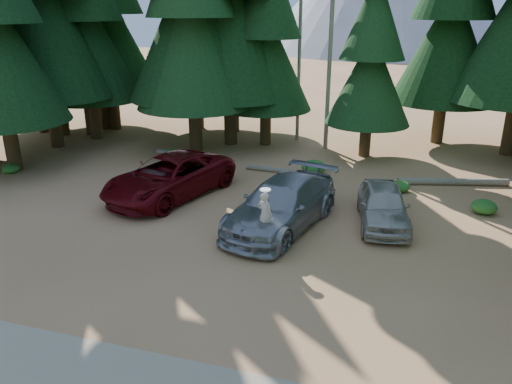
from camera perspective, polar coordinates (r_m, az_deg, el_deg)
ground at (r=16.21m, az=-3.34°, el=-7.93°), size 160.00×160.00×0.00m
forest_belt_north at (r=29.81m, az=6.55°, el=5.35°), size 36.00×7.00×22.00m
snag_front at (r=28.23m, az=8.53°, el=16.78°), size 0.24×0.24×12.00m
snag_back at (r=30.14m, az=4.98°, el=15.23°), size 0.20×0.20×10.00m
red_pickup at (r=21.61m, az=-9.85°, el=1.73°), size 4.60×6.87×1.75m
silver_minivan_center at (r=18.30m, az=2.94°, el=-1.46°), size 3.79×6.45×1.76m
silver_minivan_right at (r=19.20m, az=14.34°, el=-1.45°), size 2.41×4.60×1.49m
frisbee_player at (r=16.42m, az=1.01°, el=-2.63°), size 0.68×0.56×1.70m
log_left at (r=27.29m, az=-7.57°, el=4.19°), size 4.05×0.67×0.29m
log_mid at (r=24.65m, az=2.13°, el=2.53°), size 2.94×0.43×0.24m
log_right at (r=24.57m, az=21.57°, el=1.10°), size 4.92×1.55×0.32m
shrub_far_left at (r=27.13m, az=-9.43°, el=4.28°), size 0.99×0.99×0.55m
shrub_left at (r=25.46m, az=-5.07°, el=3.26°), size 0.76×0.76×0.42m
shrub_center_left at (r=24.57m, az=6.62°, el=2.85°), size 1.19×1.19×0.65m
shrub_center_right at (r=22.86m, az=5.55°, el=1.41°), size 1.02×1.02×0.56m
shrub_right at (r=22.94m, az=16.16°, el=0.63°), size 0.87×0.87×0.48m
shrub_far_right at (r=21.67m, az=24.62°, el=-1.54°), size 0.99×0.99×0.55m
shrub_edge_west at (r=27.30m, az=-26.24°, el=2.41°), size 0.82×0.82×0.45m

